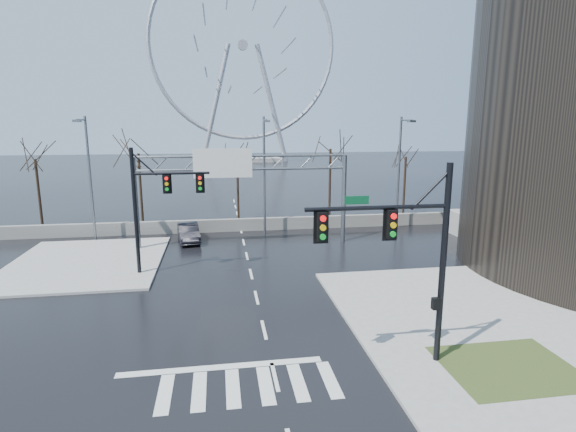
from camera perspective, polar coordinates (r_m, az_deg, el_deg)
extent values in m
plane|color=black|center=(21.54, -3.07, -14.22)|extent=(260.00, 260.00, 0.00)
cube|color=gray|center=(26.11, 19.19, -9.95)|extent=(12.00, 10.00, 0.15)
cube|color=gray|center=(33.89, -24.23, -5.38)|extent=(10.00, 12.00, 0.15)
cube|color=#253616|center=(20.20, 26.24, -16.84)|extent=(5.00, 4.00, 0.02)
cube|color=slate|center=(40.32, -6.01, -1.11)|extent=(52.00, 0.50, 1.10)
cylinder|color=black|center=(18.26, 19.05, -6.18)|extent=(0.24, 0.24, 8.00)
cylinder|color=black|center=(16.59, 11.32, 1.04)|extent=(5.40, 0.16, 0.16)
cube|color=black|center=(16.75, 13.02, -1.03)|extent=(0.35, 0.28, 1.05)
cube|color=black|center=(15.97, 4.33, -1.37)|extent=(0.35, 0.28, 1.05)
cylinder|color=black|center=(29.25, -18.81, 0.38)|extent=(0.24, 0.24, 8.00)
cylinder|color=black|center=(28.59, -14.56, 5.26)|extent=(4.60, 0.16, 0.16)
cube|color=black|center=(28.54, -15.13, 4.00)|extent=(0.35, 0.28, 1.05)
cube|color=black|center=(28.39, -11.11, 4.15)|extent=(0.35, 0.28, 1.05)
cylinder|color=slate|center=(35.33, -18.75, 1.41)|extent=(0.36, 0.36, 7.00)
cylinder|color=slate|center=(36.17, 7.08, 2.17)|extent=(0.36, 0.36, 7.00)
cylinder|color=slate|center=(34.43, -5.79, 7.59)|extent=(16.00, 0.20, 0.20)
cylinder|color=slate|center=(34.51, -5.76, 5.93)|extent=(16.00, 0.20, 0.20)
cube|color=#094624|center=(34.27, -8.28, 6.67)|extent=(4.20, 0.10, 2.00)
cube|color=silver|center=(34.21, -8.28, 6.66)|extent=(4.40, 0.02, 2.20)
cylinder|color=slate|center=(39.37, -23.80, 4.24)|extent=(0.20, 0.20, 10.00)
cylinder|color=slate|center=(38.06, -24.81, 11.05)|extent=(0.12, 2.20, 0.12)
cube|color=slate|center=(37.10, -25.21, 10.87)|extent=(0.50, 0.70, 0.18)
cylinder|color=slate|center=(38.25, -3.03, 5.02)|extent=(0.20, 0.20, 10.00)
cylinder|color=slate|center=(36.90, -2.93, 12.09)|extent=(0.12, 2.20, 0.12)
cube|color=slate|center=(35.91, -2.75, 11.95)|extent=(0.50, 0.70, 0.18)
cylinder|color=slate|center=(41.23, 13.87, 5.18)|extent=(0.20, 0.20, 10.00)
cylinder|color=slate|center=(39.99, 14.81, 11.69)|extent=(0.12, 2.20, 0.12)
cube|color=slate|center=(39.08, 15.40, 11.53)|extent=(0.50, 0.70, 0.18)
cylinder|color=black|center=(46.61, -29.07, 2.46)|extent=(0.24, 0.24, 6.30)
cylinder|color=black|center=(43.79, -18.20, 3.15)|extent=(0.24, 0.24, 6.75)
cylinder|color=black|center=(44.31, -6.38, 3.16)|extent=(0.24, 0.24, 5.85)
cylinder|color=black|center=(44.55, 5.33, 3.99)|extent=(0.24, 0.24, 7.02)
cylinder|color=black|center=(47.66, 14.55, 3.62)|extent=(0.24, 0.24, 6.12)
cube|color=gray|center=(114.85, -5.50, 7.12)|extent=(18.00, 6.00, 1.00)
torus|color=#B2B2B7|center=(116.01, -5.78, 20.79)|extent=(45.00, 1.00, 45.00)
cylinder|color=#B2B2B7|center=(116.01, -5.78, 20.79)|extent=(2.40, 1.50, 2.40)
cylinder|color=#B2B2B7|center=(114.39, -9.24, 13.78)|extent=(8.28, 1.20, 28.82)
cylinder|color=#B2B2B7|center=(115.23, -2.05, 13.90)|extent=(8.28, 1.20, 28.82)
imported|color=black|center=(37.39, -12.53, -2.03)|extent=(2.20, 4.67, 1.48)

